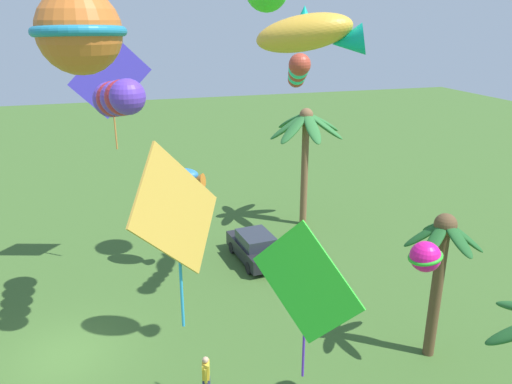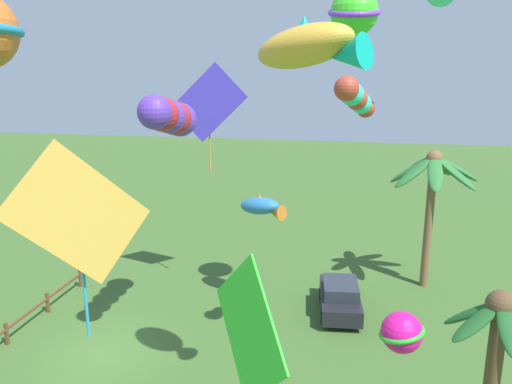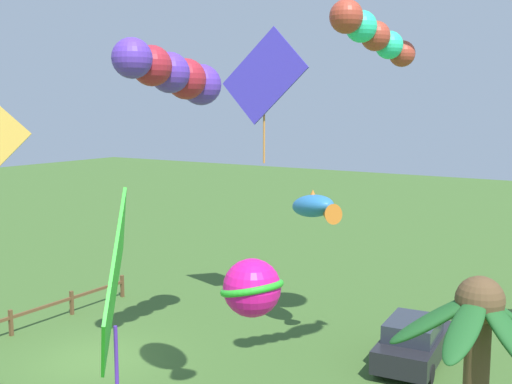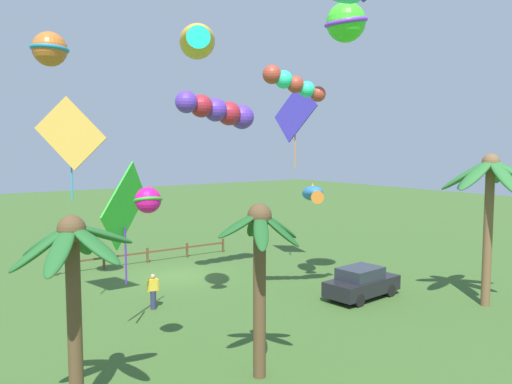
# 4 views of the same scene
# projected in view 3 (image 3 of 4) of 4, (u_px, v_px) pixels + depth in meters

# --- Properties ---
(ground_plane) EXTENTS (120.00, 120.00, 0.00)m
(ground_plane) POSITION_uv_depth(u_px,v_px,m) (94.00, 360.00, 20.43)
(ground_plane) COLOR #3D6028
(palm_tree_0) EXTENTS (2.90, 2.60, 5.52)m
(palm_tree_0) POSITION_uv_depth(u_px,v_px,m) (476.00, 371.00, 9.97)
(palm_tree_0) COLOR brown
(palm_tree_0) RESTS_ON ground
(rail_fence) EXTENTS (11.18, 0.12, 0.95)m
(rail_fence) POSITION_uv_depth(u_px,v_px,m) (11.00, 320.00, 22.51)
(rail_fence) COLOR brown
(rail_fence) RESTS_ON ground
(parked_car_0) EXTENTS (4.04, 2.06, 1.51)m
(parked_car_0) POSITION_uv_depth(u_px,v_px,m) (413.00, 342.00, 19.96)
(parked_car_0) COLOR black
(parked_car_0) RESTS_ON ground
(kite_diamond_1) EXTENTS (2.62, 2.19, 4.67)m
(kite_diamond_1) POSITION_uv_depth(u_px,v_px,m) (114.00, 285.00, 11.27)
(kite_diamond_1) COLOR #35E032
(kite_fish_3) EXTENTS (2.03, 2.54, 1.10)m
(kite_fish_3) POSITION_uv_depth(u_px,v_px,m) (315.00, 207.00, 21.41)
(kite_fish_3) COLOR #2C75B7
(kite_diamond_4) EXTENTS (0.51, 3.56, 4.95)m
(kite_diamond_4) POSITION_uv_depth(u_px,v_px,m) (264.00, 78.00, 22.99)
(kite_diamond_4) COLOR #4135C0
(kite_tube_7) EXTENTS (4.76, 1.65, 1.78)m
(kite_tube_7) POSITION_uv_depth(u_px,v_px,m) (174.00, 74.00, 18.64)
(kite_tube_7) COLOR #5E34C0
(kite_ball_8) EXTENTS (1.09, 1.09, 0.84)m
(kite_ball_8) POSITION_uv_depth(u_px,v_px,m) (252.00, 288.00, 9.04)
(kite_ball_8) COLOR #ED158B
(kite_tube_10) EXTENTS (2.63, 1.34, 1.42)m
(kite_tube_10) POSITION_uv_depth(u_px,v_px,m) (372.00, 34.00, 14.80)
(kite_tube_10) COLOR #B73F2D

